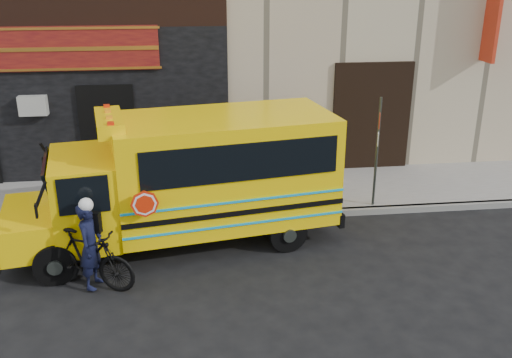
{
  "coord_description": "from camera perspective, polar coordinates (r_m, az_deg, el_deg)",
  "views": [
    {
      "loc": [
        -1.04,
        -9.54,
        5.67
      ],
      "look_at": [
        0.32,
        1.85,
        1.3
      ],
      "focal_mm": 40.0,
      "sensor_mm": 36.0,
      "label": 1
    }
  ],
  "objects": [
    {
      "name": "ground",
      "position": [
        11.14,
        -0.53,
        -9.73
      ],
      "size": [
        120.0,
        120.0,
        0.0
      ],
      "primitive_type": "plane",
      "color": "black",
      "rests_on": "ground"
    },
    {
      "name": "bicycle",
      "position": [
        10.99,
        -16.49,
        -7.68
      ],
      "size": [
        1.97,
        1.29,
        1.15
      ],
      "primitive_type": "imported",
      "rotation": [
        0.0,
        0.0,
        1.15
      ],
      "color": "black",
      "rests_on": "ground"
    },
    {
      "name": "sidewalk",
      "position": [
        14.77,
        -2.27,
        -1.41
      ],
      "size": [
        40.0,
        3.0,
        0.15
      ],
      "primitive_type": "cube",
      "color": "slate",
      "rests_on": "ground"
    },
    {
      "name": "school_bus",
      "position": [
        11.92,
        -6.35,
        0.3
      ],
      "size": [
        7.16,
        3.27,
        2.92
      ],
      "color": "black",
      "rests_on": "ground"
    },
    {
      "name": "cyclist",
      "position": [
        10.82,
        -16.18,
        -6.66
      ],
      "size": [
        0.54,
        0.68,
        1.65
      ],
      "primitive_type": "imported",
      "rotation": [
        0.0,
        0.0,
        1.3
      ],
      "color": "black",
      "rests_on": "ground"
    },
    {
      "name": "curb",
      "position": [
        13.4,
        -1.75,
        -3.82
      ],
      "size": [
        40.0,
        0.2,
        0.15
      ],
      "primitive_type": "cube",
      "color": "gray",
      "rests_on": "ground"
    },
    {
      "name": "sign_pole",
      "position": [
        13.68,
        12.01,
        2.9
      ],
      "size": [
        0.1,
        0.24,
        2.8
      ],
      "color": "#383F3A",
      "rests_on": "ground"
    }
  ]
}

